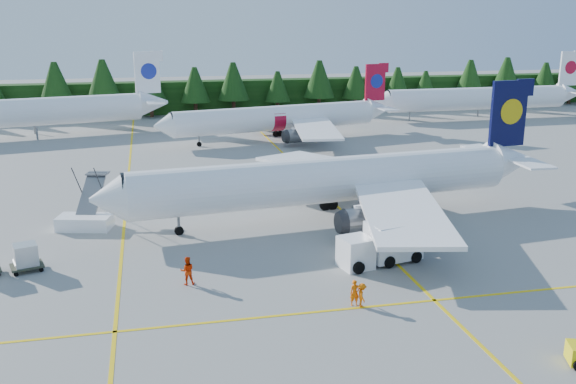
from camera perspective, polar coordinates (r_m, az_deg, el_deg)
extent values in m
plane|color=gray|center=(46.20, 2.90, -7.21)|extent=(320.00, 320.00, 0.00)
cube|color=yellow|center=(63.69, -14.22, -1.28)|extent=(0.25, 120.00, 0.01)
cube|color=yellow|center=(65.97, 3.38, -0.26)|extent=(0.25, 120.00, 0.01)
cube|color=yellow|center=(40.95, 5.13, -10.33)|extent=(80.00, 0.25, 0.01)
cube|color=black|center=(124.53, -7.11, 8.42)|extent=(220.00, 4.00, 6.00)
cylinder|color=white|center=(57.00, 3.31, 1.04)|extent=(34.79, 7.76, 4.06)
cone|color=white|center=(53.16, -15.75, -0.58)|extent=(3.27, 4.35, 4.06)
cube|color=black|center=(65.29, 19.00, 6.61)|extent=(3.88, 0.77, 6.30)
cube|color=white|center=(66.04, 2.99, 2.49)|extent=(11.81, 16.40, 1.15)
cylinder|color=slate|center=(63.18, 2.16, 0.58)|extent=(3.66, 2.49, 2.13)
cube|color=white|center=(50.91, 10.11, -1.64)|extent=(9.09, 16.17, 1.15)
cylinder|color=slate|center=(52.76, 6.68, -2.51)|extent=(3.66, 2.49, 2.13)
cylinder|color=slate|center=(54.45, -9.69, -2.91)|extent=(0.24, 0.24, 1.73)
cylinder|color=white|center=(94.97, -1.10, 6.59)|extent=(31.09, 9.89, 3.65)
cone|color=white|center=(89.83, -11.04, 5.80)|extent=(3.24, 4.09, 3.65)
cube|color=#B30B26|center=(102.14, 7.75, 9.64)|extent=(3.46, 1.02, 5.65)
cube|color=white|center=(103.17, -1.39, 6.97)|extent=(11.53, 14.58, 1.03)
cylinder|color=slate|center=(100.42, -1.80, 6.01)|extent=(3.42, 2.51, 1.91)
cube|color=white|center=(89.25, 2.49, 5.65)|extent=(6.92, 14.18, 1.03)
cylinder|color=slate|center=(90.87, 0.75, 5.02)|extent=(3.42, 2.51, 1.91)
cylinder|color=slate|center=(91.50, -7.91, 4.52)|extent=(0.22, 0.22, 1.55)
cylinder|color=white|center=(104.74, -22.81, 6.51)|extent=(36.06, 11.54, 4.23)
cube|color=white|center=(106.45, -12.41, 10.33)|extent=(4.01, 1.19, 6.56)
cylinder|color=white|center=(120.62, 16.43, 7.98)|extent=(33.84, 4.80, 3.97)
cone|color=white|center=(112.63, 8.27, 7.96)|extent=(2.88, 4.04, 3.97)
cube|color=white|center=(130.31, 23.72, 10.02)|extent=(3.78, 0.44, 6.15)
cylinder|color=slate|center=(115.14, 10.74, 6.61)|extent=(0.24, 0.24, 1.59)
cube|color=white|center=(57.96, -17.61, -2.59)|extent=(4.93, 3.39, 1.18)
cube|color=slate|center=(59.37, -17.09, -0.24)|extent=(2.71, 4.56, 3.17)
cube|color=slate|center=(60.98, -16.56, 1.61)|extent=(2.18, 1.72, 0.13)
cube|color=white|center=(47.02, 6.04, -5.38)|extent=(2.60, 2.60, 2.27)
cube|color=black|center=(46.83, 6.05, -4.76)|extent=(2.26, 2.42, 0.97)
cube|color=white|center=(48.54, 9.34, -4.22)|extent=(4.33, 3.20, 2.81)
cube|color=#35392A|center=(50.05, -22.19, -6.08)|extent=(2.59, 2.26, 0.14)
cube|color=silver|center=(49.77, -22.29, -5.17)|extent=(1.92, 1.88, 1.55)
imported|color=#EA5D04|center=(41.15, 5.95, -8.92)|extent=(0.65, 0.45, 1.70)
imported|color=red|center=(44.47, -8.95, -6.92)|extent=(0.97, 0.76, 2.00)
imported|color=#F26205|center=(41.07, 6.59, -9.10)|extent=(0.50, 0.68, 1.56)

